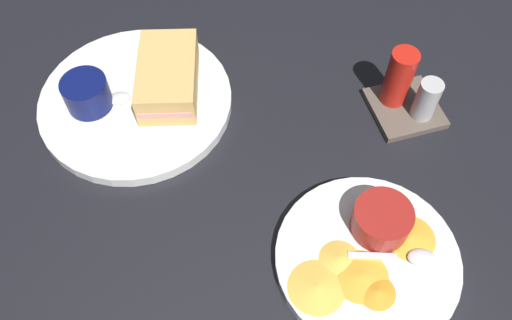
% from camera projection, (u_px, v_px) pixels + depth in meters
% --- Properties ---
extents(ground_plane, '(1.10, 1.10, 0.03)m').
position_uv_depth(ground_plane, '(228.00, 143.00, 0.72)').
color(ground_plane, black).
extents(plate_sandwich_main, '(0.26, 0.26, 0.02)m').
position_uv_depth(plate_sandwich_main, '(136.00, 101.00, 0.73)').
color(plate_sandwich_main, silver).
rests_on(plate_sandwich_main, ground_plane).
extents(sandwich_half_near, '(0.15, 0.11, 0.05)m').
position_uv_depth(sandwich_half_near, '(168.00, 77.00, 0.72)').
color(sandwich_half_near, tan).
rests_on(sandwich_half_near, plate_sandwich_main).
extents(ramekin_dark_sauce, '(0.06, 0.06, 0.04)m').
position_uv_depth(ramekin_dark_sauce, '(87.00, 93.00, 0.70)').
color(ramekin_dark_sauce, '#0C144C').
rests_on(ramekin_dark_sauce, plate_sandwich_main).
extents(spoon_by_dark_ramekin, '(0.03, 0.10, 0.01)m').
position_uv_depth(spoon_by_dark_ramekin, '(128.00, 97.00, 0.72)').
color(spoon_by_dark_ramekin, silver).
rests_on(spoon_by_dark_ramekin, plate_sandwich_main).
extents(plate_chips_companion, '(0.21, 0.21, 0.02)m').
position_uv_depth(plate_chips_companion, '(367.00, 260.00, 0.61)').
color(plate_chips_companion, silver).
rests_on(plate_chips_companion, ground_plane).
extents(ramekin_light_gravy, '(0.07, 0.07, 0.04)m').
position_uv_depth(ramekin_light_gravy, '(382.00, 219.00, 0.61)').
color(ramekin_light_gravy, maroon).
rests_on(ramekin_light_gravy, plate_chips_companion).
extents(spoon_by_gravy_ramekin, '(0.05, 0.10, 0.01)m').
position_uv_depth(spoon_by_gravy_ramekin, '(410.00, 257.00, 0.60)').
color(spoon_by_gravy_ramekin, silver).
rests_on(spoon_by_gravy_ramekin, plate_chips_companion).
extents(plantain_chip_scatter, '(0.12, 0.21, 0.01)m').
position_uv_depth(plantain_chip_scatter, '(360.00, 269.00, 0.59)').
color(plantain_chip_scatter, orange).
rests_on(plantain_chip_scatter, plate_chips_companion).
extents(condiment_caddy, '(0.09, 0.09, 0.10)m').
position_uv_depth(condiment_caddy, '(407.00, 93.00, 0.71)').
color(condiment_caddy, brown).
rests_on(condiment_caddy, ground_plane).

